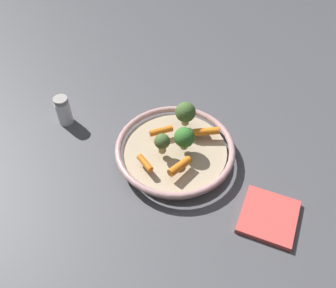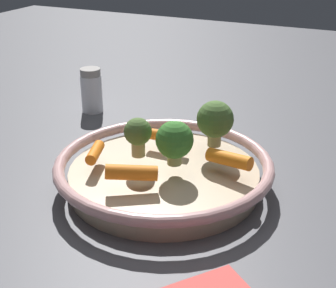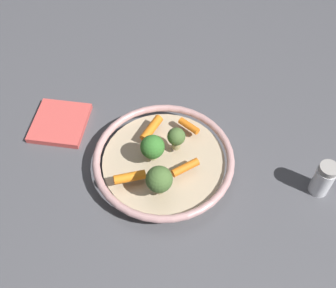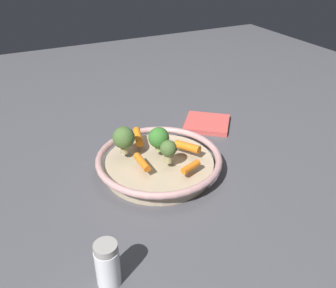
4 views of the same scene
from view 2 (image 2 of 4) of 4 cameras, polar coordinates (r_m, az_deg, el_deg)
name	(u,v)px [view 2 (image 2 of 4)]	position (r m, az deg, el deg)	size (l,w,h in m)	color
ground_plane	(164,187)	(0.70, -0.48, -4.99)	(2.41, 2.41, 0.00)	#4C4C51
serving_bowl	(164,172)	(0.69, -0.49, -3.23)	(0.31, 0.31, 0.05)	tan
baby_carrot_center	(95,152)	(0.69, -8.46, -0.97)	(0.02, 0.02, 0.05)	orange
baby_carrot_left	(229,159)	(0.66, 7.10, -1.74)	(0.02, 0.02, 0.06)	orange
baby_carrot_back	(166,136)	(0.73, -0.25, 0.94)	(0.02, 0.02, 0.06)	orange
baby_carrot_near_rim	(131,173)	(0.62, -4.26, -3.32)	(0.02, 0.02, 0.07)	orange
broccoli_floret_edge	(175,140)	(0.65, 0.76, 0.41)	(0.05, 0.05, 0.06)	#99A766
broccoli_floret_small	(138,134)	(0.67, -3.51, 1.22)	(0.04, 0.04, 0.06)	tan
broccoli_floret_mid	(215,120)	(0.71, 5.49, 2.78)	(0.05, 0.05, 0.07)	tan
salt_shaker	(92,91)	(0.97, -8.87, 6.14)	(0.04, 0.04, 0.09)	white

